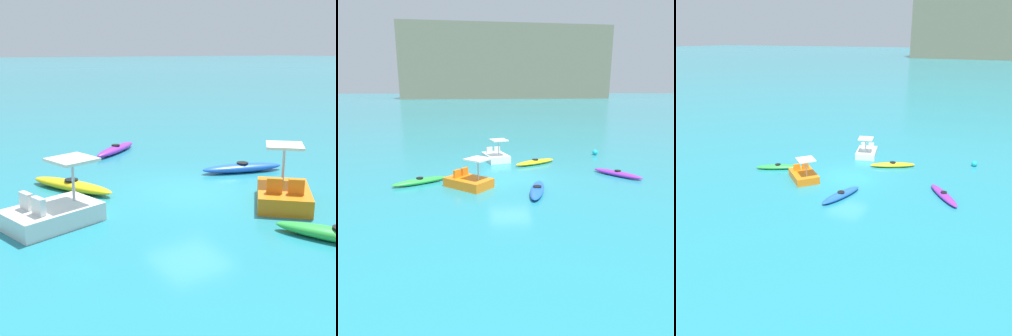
# 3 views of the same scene
# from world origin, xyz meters

# --- Properties ---
(ground_plane) EXTENTS (600.00, 600.00, 0.00)m
(ground_plane) POSITION_xyz_m (0.00, 0.00, 0.00)
(ground_plane) COLOR teal
(headland_cliff) EXTENTS (102.88, 43.21, 34.43)m
(headland_cliff) POSITION_xyz_m (14.31, 159.30, 17.22)
(headland_cliff) COLOR #6B6651
(headland_cliff) RESTS_ON ground_plane
(kayak_green) EXTENTS (3.06, 2.06, 0.37)m
(kayak_green) POSITION_xyz_m (-5.17, -0.82, 0.16)
(kayak_green) COLOR green
(kayak_green) RESTS_ON ground_plane
(kayak_yellow) EXTENTS (3.24, 2.14, 0.37)m
(kayak_yellow) POSITION_xyz_m (2.17, 3.28, 0.16)
(kayak_yellow) COLOR yellow
(kayak_yellow) RESTS_ON ground_plane
(kayak_blue) EXTENTS (1.51, 3.23, 0.37)m
(kayak_blue) POSITION_xyz_m (1.08, -3.03, 0.16)
(kayak_blue) COLOR blue
(kayak_blue) RESTS_ON ground_plane
(kayak_purple) EXTENTS (2.40, 2.88, 0.37)m
(kayak_purple) POSITION_xyz_m (6.58, -0.33, 0.16)
(kayak_purple) COLOR purple
(kayak_purple) RESTS_ON ground_plane
(pedal_boat_orange) EXTENTS (2.79, 2.71, 1.68)m
(pedal_boat_orange) POSITION_xyz_m (-2.42, -1.66, 0.34)
(pedal_boat_orange) COLOR orange
(pedal_boat_orange) RESTS_ON ground_plane
(pedal_boat_white) EXTENTS (2.08, 2.71, 1.68)m
(pedal_boat_white) POSITION_xyz_m (-0.53, 4.73, 0.34)
(pedal_boat_white) COLOR white
(pedal_boat_white) RESTS_ON ground_plane
(buoy_cyan) EXTENTS (0.42, 0.42, 0.42)m
(buoy_cyan) POSITION_xyz_m (7.57, 6.07, 0.21)
(buoy_cyan) COLOR #19B7C6
(buoy_cyan) RESTS_ON ground_plane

